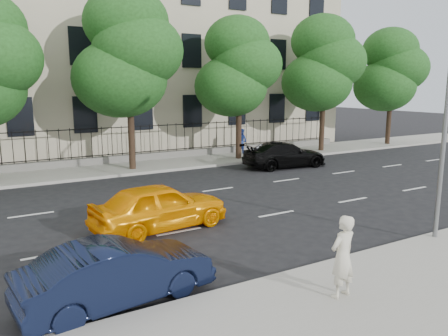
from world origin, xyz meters
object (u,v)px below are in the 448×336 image
object	(u,v)px
street_light	(434,72)
black_sedan	(285,155)
woman_near	(343,256)
navy_sedan	(117,273)
yellow_taxi	(160,206)

from	to	relation	value
street_light	black_sedan	size ratio (longest dim) A/B	1.58
woman_near	black_sedan	bearing A→B (deg)	-130.56
black_sedan	woman_near	bearing A→B (deg)	151.84
black_sedan	street_light	bearing A→B (deg)	168.06
navy_sedan	black_sedan	bearing A→B (deg)	-57.05
street_light	yellow_taxi	xyz separation A→B (m)	(-6.92, 4.85, -4.36)
street_light	yellow_taxi	distance (m)	9.51
street_light	black_sedan	bearing A→B (deg)	72.72
yellow_taxi	woman_near	xyz separation A→B (m)	(1.57, -6.76, 0.29)
yellow_taxi	street_light	bearing A→B (deg)	-131.35
black_sedan	navy_sedan	bearing A→B (deg)	135.27
navy_sedan	black_sedan	xyz separation A→B (m)	(13.27, 11.11, 0.03)
street_light	black_sedan	xyz separation A→B (m)	(3.63, 11.68, -4.41)
street_light	navy_sedan	distance (m)	10.63
woman_near	navy_sedan	bearing A→B (deg)	-37.08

